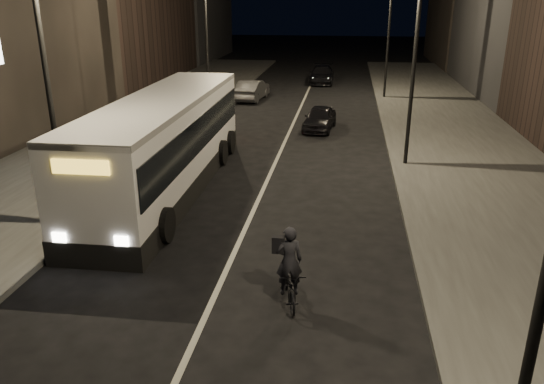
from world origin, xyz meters
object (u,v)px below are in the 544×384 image
(city_bus, at_px, (165,140))
(streetlight_right_mid, at_px, (410,37))
(car_mid, at_px, (252,90))
(streetlight_right_far, at_px, (386,20))
(streetlight_left_near, at_px, (52,54))
(car_near, at_px, (320,118))
(cyclist_on_bicycle, at_px, (289,278))
(streetlight_left_far, at_px, (210,23))
(car_far, at_px, (322,75))

(city_bus, bearing_deg, streetlight_right_mid, 23.80)
(streetlight_right_mid, distance_m, car_mid, 17.49)
(streetlight_right_mid, height_order, streetlight_right_far, same)
(streetlight_left_near, distance_m, car_mid, 22.84)
(streetlight_right_far, relative_size, car_near, 2.19)
(cyclist_on_bicycle, height_order, car_near, cyclist_on_bicycle)
(car_mid, bearing_deg, car_near, 127.65)
(streetlight_right_mid, xyz_separation_m, streetlight_left_near, (-10.66, -8.00, 0.00))
(streetlight_right_mid, relative_size, car_mid, 1.89)
(streetlight_left_near, height_order, cyclist_on_bicycle, streetlight_left_near)
(streetlight_left_far, distance_m, cyclist_on_bicycle, 23.06)
(streetlight_left_far, relative_size, car_far, 1.69)
(streetlight_left_far, bearing_deg, city_bus, -82.98)
(car_near, bearing_deg, car_far, 99.10)
(car_near, bearing_deg, city_bus, -110.27)
(car_near, bearing_deg, streetlight_right_far, 75.51)
(streetlight_left_far, relative_size, car_mid, 1.89)
(streetlight_right_mid, relative_size, car_far, 1.69)
(streetlight_left_far, height_order, city_bus, streetlight_left_far)
(streetlight_left_near, xyz_separation_m, cyclist_on_bicycle, (7.18, -3.41, -4.68))
(streetlight_right_far, relative_size, cyclist_on_bicycle, 3.95)
(city_bus, height_order, car_far, city_bus)
(streetlight_left_far, bearing_deg, streetlight_left_near, -90.00)
(streetlight_right_mid, xyz_separation_m, car_near, (-3.76, 6.19, -4.73))
(car_mid, bearing_deg, car_far, -112.78)
(streetlight_left_near, xyz_separation_m, car_far, (6.15, 30.65, -4.67))
(streetlight_right_far, relative_size, car_far, 1.69)
(streetlight_left_near, distance_m, car_near, 16.48)
(streetlight_left_near, xyz_separation_m, car_near, (6.90, 14.19, -4.73))
(car_far, bearing_deg, streetlight_right_mid, -78.94)
(streetlight_left_near, distance_m, cyclist_on_bicycle, 9.22)
(streetlight_left_far, xyz_separation_m, city_bus, (1.73, -14.07, -3.46))
(streetlight_right_far, distance_m, cyclist_on_bicycle, 28.02)
(streetlight_right_mid, height_order, streetlight_left_far, same)
(streetlight_right_far, distance_m, car_mid, 10.21)
(streetlight_right_mid, relative_size, cyclist_on_bicycle, 3.95)
(streetlight_left_near, height_order, car_far, streetlight_left_near)
(city_bus, bearing_deg, car_mid, 89.33)
(cyclist_on_bicycle, xyz_separation_m, car_mid, (-5.44, 25.71, 0.02))
(streetlight_right_far, bearing_deg, streetlight_right_mid, -90.00)
(streetlight_right_far, height_order, car_far, streetlight_right_far)
(streetlight_right_mid, distance_m, streetlight_left_near, 13.33)
(streetlight_left_far, bearing_deg, car_near, -28.88)
(streetlight_left_far, bearing_deg, streetlight_right_mid, -43.16)
(city_bus, distance_m, car_far, 27.11)
(streetlight_left_far, xyz_separation_m, cyclist_on_bicycle, (7.18, -21.41, -4.68))
(streetlight_left_near, bearing_deg, streetlight_left_far, 90.00)
(car_mid, bearing_deg, city_bus, 95.11)
(streetlight_left_far, relative_size, city_bus, 0.62)
(streetlight_right_far, relative_size, city_bus, 0.62)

